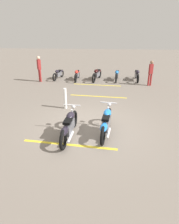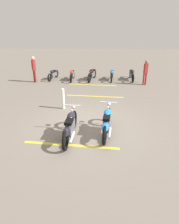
# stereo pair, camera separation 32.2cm
# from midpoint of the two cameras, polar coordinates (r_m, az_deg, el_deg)

# --- Properties ---
(ground_plane) EXTENTS (60.00, 60.00, 0.00)m
(ground_plane) POSITION_cam_midpoint_polar(r_m,az_deg,el_deg) (7.91, -1.14, -4.03)
(ground_plane) COLOR slate
(motorcycle_bright_foreground) EXTENTS (2.23, 0.62, 1.04)m
(motorcycle_bright_foreground) POSITION_cam_midpoint_polar(r_m,az_deg,el_deg) (7.17, 3.67, -2.96)
(motorcycle_bright_foreground) COLOR black
(motorcycle_bright_foreground) RESTS_ON ground
(motorcycle_dark_foreground) EXTENTS (2.23, 0.62, 1.04)m
(motorcycle_dark_foreground) POSITION_cam_midpoint_polar(r_m,az_deg,el_deg) (6.92, -6.95, -4.08)
(motorcycle_dark_foreground) COLOR black
(motorcycle_dark_foreground) RESTS_ON ground
(motorcycle_row_far_left) EXTENTS (2.08, 0.28, 0.78)m
(motorcycle_row_far_left) POSITION_cam_midpoint_polar(r_m,az_deg,el_deg) (15.17, 11.33, 10.56)
(motorcycle_row_far_left) COLOR black
(motorcycle_row_far_left) RESTS_ON ground
(motorcycle_row_left) EXTENTS (2.02, 0.37, 0.76)m
(motorcycle_row_left) POSITION_cam_midpoint_polar(r_m,az_deg,el_deg) (14.91, 5.81, 10.63)
(motorcycle_row_left) COLOR black
(motorcycle_row_left) RESTS_ON ground
(motorcycle_row_center) EXTENTS (2.18, 0.62, 0.83)m
(motorcycle_row_center) POSITION_cam_midpoint_polar(r_m,az_deg,el_deg) (14.86, 0.18, 10.85)
(motorcycle_row_center) COLOR black
(motorcycle_row_center) RESTS_ON ground
(motorcycle_row_right) EXTENTS (2.00, 0.26, 0.75)m
(motorcycle_row_right) POSITION_cam_midpoint_polar(r_m,az_deg,el_deg) (14.89, -5.56, 10.60)
(motorcycle_row_right) COLOR black
(motorcycle_row_right) RESTS_ON ground
(motorcycle_row_far_right) EXTENTS (1.88, 0.48, 0.72)m
(motorcycle_row_far_right) POSITION_cam_midpoint_polar(r_m,az_deg,el_deg) (15.37, -10.85, 10.61)
(motorcycle_row_far_right) COLOR black
(motorcycle_row_far_right) RESTS_ON ground
(bystander_near_row) EXTENTS (0.24, 0.27, 1.63)m
(bystander_near_row) POSITION_cam_midpoint_polar(r_m,az_deg,el_deg) (13.90, 15.06, 11.14)
(bystander_near_row) COLOR maroon
(bystander_near_row) RESTS_ON ground
(bystander_secondary) EXTENTS (0.32, 0.31, 1.78)m
(bystander_secondary) POSITION_cam_midpoint_polar(r_m,az_deg,el_deg) (14.70, -16.22, 11.96)
(bystander_secondary) COLOR maroon
(bystander_secondary) RESTS_ON ground
(bollard_post) EXTENTS (0.14, 0.14, 0.99)m
(bollard_post) POSITION_cam_midpoint_polar(r_m,az_deg,el_deg) (9.50, -8.50, 3.73)
(bollard_post) COLOR white
(bollard_post) RESTS_ON ground
(parking_stripe_near) EXTENTS (0.42, 3.20, 0.01)m
(parking_stripe_near) POSITION_cam_midpoint_polar(r_m,az_deg,el_deg) (6.74, -6.70, -9.40)
(parking_stripe_near) COLOR yellow
(parking_stripe_near) RESTS_ON ground
(parking_stripe_mid) EXTENTS (0.42, 3.20, 0.01)m
(parking_stripe_mid) POSITION_cam_midpoint_polar(r_m,az_deg,el_deg) (11.30, 0.76, 4.50)
(parking_stripe_mid) COLOR yellow
(parking_stripe_mid) RESTS_ON ground
(parking_stripe_far) EXTENTS (0.42, 3.20, 0.01)m
(parking_stripe_far) POSITION_cam_midpoint_polar(r_m,az_deg,el_deg) (13.61, 0.22, 7.75)
(parking_stripe_far) COLOR yellow
(parking_stripe_far) RESTS_ON ground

